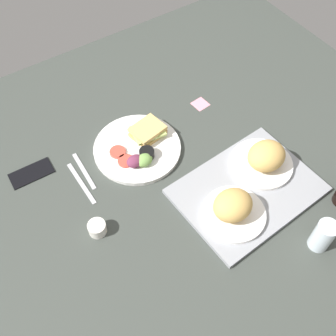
% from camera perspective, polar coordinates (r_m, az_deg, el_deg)
% --- Properties ---
extents(ground_plane, '(1.90, 1.50, 0.03)m').
position_cam_1_polar(ground_plane, '(1.41, 0.01, -0.11)').
color(ground_plane, '#383D38').
extents(serving_tray, '(0.47, 0.36, 0.02)m').
position_cam_1_polar(serving_tray, '(1.36, 11.04, -3.08)').
color(serving_tray, gray).
rests_on(serving_tray, ground_plane).
extents(bread_plate_near, '(0.21, 0.21, 0.10)m').
position_cam_1_polar(bread_plate_near, '(1.38, 13.41, 1.31)').
color(bread_plate_near, white).
rests_on(bread_plate_near, serving_tray).
extents(bread_plate_far, '(0.20, 0.20, 0.10)m').
position_cam_1_polar(bread_plate_far, '(1.26, 9.10, -5.57)').
color(bread_plate_far, white).
rests_on(bread_plate_far, serving_tray).
extents(plate_with_salad, '(0.31, 0.31, 0.05)m').
position_cam_1_polar(plate_with_salad, '(1.43, -4.05, 2.97)').
color(plate_with_salad, white).
rests_on(plate_with_salad, ground_plane).
extents(drinking_glass, '(0.06, 0.06, 0.11)m').
position_cam_1_polar(drinking_glass, '(1.28, 20.90, -8.84)').
color(drinking_glass, silver).
rests_on(drinking_glass, ground_plane).
extents(espresso_cup, '(0.06, 0.06, 0.04)m').
position_cam_1_polar(espresso_cup, '(1.27, -9.90, -8.30)').
color(espresso_cup, silver).
rests_on(espresso_cup, ground_plane).
extents(fork, '(0.02, 0.17, 0.01)m').
position_cam_1_polar(fork, '(1.41, -11.70, -0.39)').
color(fork, '#B7B7BC').
rests_on(fork, ground_plane).
extents(knife, '(0.02, 0.19, 0.01)m').
position_cam_1_polar(knife, '(1.39, -12.07, -2.07)').
color(knife, '#B7B7BC').
rests_on(knife, ground_plane).
extents(cell_phone, '(0.15, 0.08, 0.01)m').
position_cam_1_polar(cell_phone, '(1.45, -18.63, -0.65)').
color(cell_phone, black).
rests_on(cell_phone, ground_plane).
extents(sticky_note, '(0.06, 0.06, 0.00)m').
position_cam_1_polar(sticky_note, '(1.60, 4.55, 8.94)').
color(sticky_note, pink).
rests_on(sticky_note, ground_plane).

